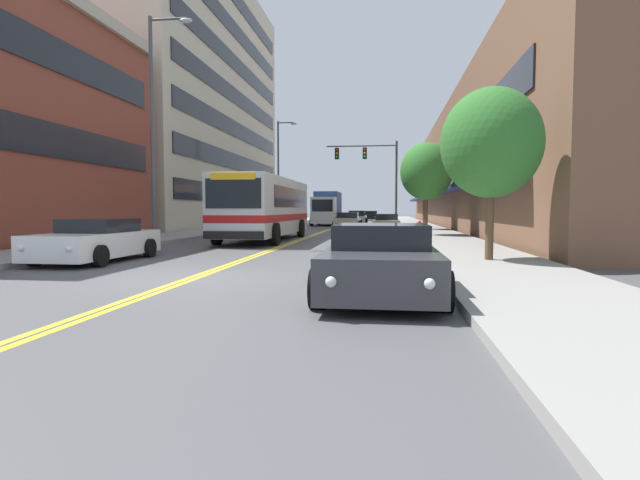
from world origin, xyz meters
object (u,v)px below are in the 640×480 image
at_px(car_champagne_moving_lead, 348,221).
at_px(box_truck, 327,208).
at_px(city_bus, 266,206).
at_px(car_dark_grey_parked_right_foreground, 381,262).
at_px(car_white_parked_left_mid, 97,241).
at_px(street_tree_right_mid, 427,171).
at_px(street_lamp_left_far, 280,166).
at_px(fire_hydrant, 419,230).
at_px(car_black_moving_second, 371,216).
at_px(street_tree_right_near, 491,143).
at_px(street_lamp_left_near, 157,115).
at_px(car_slate_blue_parked_left_near, 264,223).
at_px(car_silver_moving_third, 357,218).
at_px(street_tree_right_far, 425,172).
at_px(car_beige_parked_right_mid, 386,224).
at_px(traffic_signal_mast, 373,167).

relative_size(car_champagne_moving_lead, box_truck, 0.66).
height_order(city_bus, car_dark_grey_parked_right_foreground, city_bus).
height_order(car_white_parked_left_mid, street_tree_right_mid, street_tree_right_mid).
xyz_separation_m(city_bus, street_lamp_left_far, (-3.41, 19.57, 3.71)).
bearing_deg(street_tree_right_mid, fire_hydrant, -98.54).
bearing_deg(car_black_moving_second, street_tree_right_near, -84.97).
bearing_deg(street_lamp_left_far, car_champagne_moving_lead, -28.47).
bearing_deg(box_truck, street_lamp_left_near, -97.26).
bearing_deg(car_black_moving_second, street_lamp_left_far, -106.08).
distance_m(car_dark_grey_parked_right_foreground, street_lamp_left_near, 15.07).
relative_size(car_slate_blue_parked_left_near, box_truck, 0.66).
bearing_deg(car_silver_moving_third, car_black_moving_second, 86.59).
bearing_deg(car_slate_blue_parked_left_near, car_silver_moving_third, 72.61).
xyz_separation_m(street_tree_right_near, street_tree_right_far, (-0.15, 22.01, 0.80)).
xyz_separation_m(car_beige_parked_right_mid, box_truck, (-5.81, 14.71, 1.08)).
height_order(car_black_moving_second, box_truck, box_truck).
bearing_deg(street_lamp_left_far, car_white_parked_left_mid, -88.47).
relative_size(traffic_signal_mast, street_lamp_left_far, 0.75).
bearing_deg(car_silver_moving_third, fire_hydrant, -80.98).
bearing_deg(car_slate_blue_parked_left_near, car_champagne_moving_lead, 46.50).
bearing_deg(fire_hydrant, car_slate_blue_parked_left_near, 133.22).
relative_size(car_champagne_moving_lead, traffic_signal_mast, 0.68).
distance_m(box_truck, street_tree_right_far, 15.29).
bearing_deg(car_slate_blue_parked_left_near, street_tree_right_near, -60.57).
distance_m(car_slate_blue_parked_left_near, traffic_signal_mast, 10.85).
xyz_separation_m(car_black_moving_second, street_tree_right_near, (4.91, -55.81, 2.77)).
relative_size(car_slate_blue_parked_left_near, car_champagne_moving_lead, 0.99).
xyz_separation_m(car_black_moving_second, street_tree_right_mid, (4.25, -41.89, 3.04)).
relative_size(car_white_parked_left_mid, box_truck, 0.65).
height_order(car_silver_moving_third, box_truck, box_truck).
xyz_separation_m(city_bus, street_lamp_left_near, (-3.40, -5.02, 3.72)).
relative_size(street_lamp_left_far, street_tree_right_far, 1.62).
relative_size(car_silver_moving_third, street_tree_right_near, 1.01).
relative_size(city_bus, car_slate_blue_parked_left_near, 2.28).
distance_m(street_lamp_left_far, street_tree_right_near, 32.46).
bearing_deg(car_champagne_moving_lead, city_bus, -100.41).
xyz_separation_m(car_slate_blue_parked_left_near, street_lamp_left_far, (-0.75, 9.37, 4.88)).
height_order(traffic_signal_mast, street_tree_right_far, traffic_signal_mast).
relative_size(car_silver_moving_third, box_truck, 0.67).
bearing_deg(traffic_signal_mast, car_beige_parked_right_mid, -81.12).
bearing_deg(street_tree_right_near, car_silver_moving_third, 98.70).
bearing_deg(fire_hydrant, street_lamp_left_near, -158.92).
distance_m(car_champagne_moving_lead, street_tree_right_near, 27.30).
height_order(car_silver_moving_third, fire_hydrant, car_silver_moving_third).
bearing_deg(car_champagne_moving_lead, car_white_parked_left_mid, -101.64).
height_order(car_white_parked_left_mid, street_tree_right_near, street_tree_right_near).
height_order(car_silver_moving_third, street_lamp_left_far, street_lamp_left_far).
distance_m(city_bus, street_tree_right_mid, 9.22).
xyz_separation_m(car_dark_grey_parked_right_foreground, car_champagne_moving_lead, (-3.02, 31.89, 0.01)).
xyz_separation_m(city_bus, car_slate_blue_parked_left_near, (-2.66, 10.20, -1.17)).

